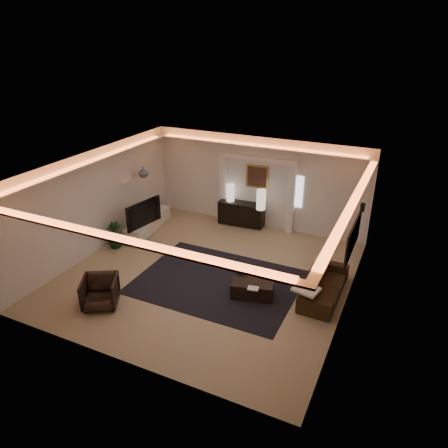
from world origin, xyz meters
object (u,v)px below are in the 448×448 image
at_px(sofa, 324,284).
at_px(coffee_table, 253,289).
at_px(armchair, 100,292).
at_px(console, 241,213).

relative_size(sofa, coffee_table, 2.07).
bearing_deg(coffee_table, sofa, 12.13).
height_order(sofa, armchair, armchair).
distance_m(console, sofa, 4.44).
distance_m(console, armchair, 5.62).
relative_size(console, sofa, 0.73).
height_order(coffee_table, armchair, armchair).
distance_m(sofa, coffee_table, 1.71).
bearing_deg(sofa, armchair, 120.25).
relative_size(console, armchair, 1.86).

